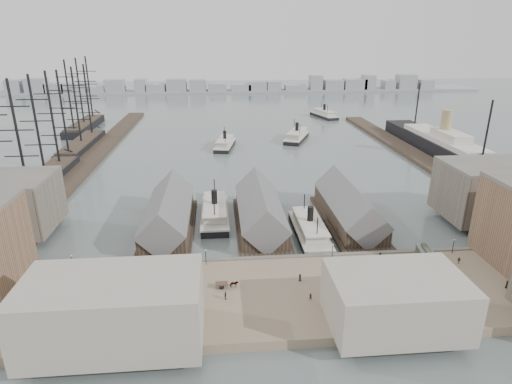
{
  "coord_description": "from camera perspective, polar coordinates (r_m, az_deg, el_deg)",
  "views": [
    {
      "loc": [
        -11.15,
        -95.55,
        52.22
      ],
      "look_at": [
        0.0,
        30.0,
        6.0
      ],
      "focal_mm": 30.0,
      "sensor_mm": 36.0,
      "label": 1
    }
  ],
  "objects": [
    {
      "name": "ground",
      "position": [
        109.46,
        1.4,
        -8.36
      ],
      "size": [
        900.0,
        900.0,
        0.0
      ],
      "primitive_type": "plane",
      "color": "#4E5A5A",
      "rests_on": "ground"
    },
    {
      "name": "quay",
      "position": [
        91.95,
        2.84,
        -13.74
      ],
      "size": [
        180.0,
        30.0,
        2.0
      ],
      "primitive_type": "cube",
      "color": "#796751",
      "rests_on": "ground"
    },
    {
      "name": "seawall",
      "position": [
        104.38,
        1.73,
        -9.16
      ],
      "size": [
        180.0,
        1.2,
        2.3
      ],
      "primitive_type": "cube",
      "color": "#59544C",
      "rests_on": "ground"
    },
    {
      "name": "west_wharf",
      "position": [
        210.04,
        -20.68,
        4.66
      ],
      "size": [
        10.0,
        220.0,
        1.6
      ],
      "primitive_type": "cube",
      "color": "#2D231C",
      "rests_on": "ground"
    },
    {
      "name": "east_wharf",
      "position": [
        212.18,
        20.02,
        4.89
      ],
      "size": [
        10.0,
        180.0,
        1.6
      ],
      "primitive_type": "cube",
      "color": "#2D231C",
      "rests_on": "ground"
    },
    {
      "name": "ferry_shed_west",
      "position": [
        122.98,
        -11.62,
        -3.06
      ],
      "size": [
        14.0,
        42.0,
        12.6
      ],
      "color": "#2D231C",
      "rests_on": "ground"
    },
    {
      "name": "ferry_shed_center",
      "position": [
        122.59,
        0.54,
        -2.7
      ],
      "size": [
        14.0,
        42.0,
        12.6
      ],
      "color": "#2D231C",
      "rests_on": "ground"
    },
    {
      "name": "ferry_shed_east",
      "position": [
        127.61,
        12.25,
        -2.24
      ],
      "size": [
        14.0,
        42.0,
        12.6
      ],
      "color": "#2D231C",
      "rests_on": "ground"
    },
    {
      "name": "warehouse_west_back",
      "position": [
        135.0,
        -30.58,
        -1.46
      ],
      "size": [
        26.0,
        20.0,
        14.0
      ],
      "primitive_type": "cube",
      "color": "#60564C",
      "rests_on": "west_land"
    },
    {
      "name": "warehouse_east_back",
      "position": [
        142.52,
        28.99,
        0.09
      ],
      "size": [
        28.0,
        20.0,
        15.0
      ],
      "primitive_type": "cube",
      "color": "#60564C",
      "rests_on": "east_land"
    },
    {
      "name": "street_bldg_center",
      "position": [
        83.99,
        18.13,
        -13.58
      ],
      "size": [
        24.0,
        16.0,
        10.0
      ],
      "primitive_type": "cube",
      "color": "gray",
      "rests_on": "quay"
    },
    {
      "name": "street_bldg_west",
      "position": [
        79.68,
        -18.46,
        -14.76
      ],
      "size": [
        30.0,
        16.0,
        12.0
      ],
      "primitive_type": "cube",
      "color": "gray",
      "rests_on": "quay"
    },
    {
      "name": "lamp_post_far_w",
      "position": [
        106.04,
        -23.33,
        -8.28
      ],
      "size": [
        0.44,
        0.44,
        3.92
      ],
      "color": "black",
      "rests_on": "quay"
    },
    {
      "name": "lamp_post_near_w",
      "position": [
        100.56,
        -6.73,
        -8.21
      ],
      "size": [
        0.44,
        0.44,
        3.92
      ],
      "color": "black",
      "rests_on": "quay"
    },
    {
      "name": "lamp_post_near_e",
      "position": [
        103.84,
        10.19,
        -7.44
      ],
      "size": [
        0.44,
        0.44,
        3.92
      ],
      "color": "black",
      "rests_on": "quay"
    },
    {
      "name": "lamp_post_far_e",
      "position": [
        115.11,
        24.85,
        -6.25
      ],
      "size": [
        0.44,
        0.44,
        3.92
      ],
      "color": "black",
      "rests_on": "quay"
    },
    {
      "name": "far_shore",
      "position": [
        432.49,
        -3.95,
        13.68
      ],
      "size": [
        500.0,
        40.0,
        15.72
      ],
      "color": "gray",
      "rests_on": "ground"
    },
    {
      "name": "ferry_docked_west",
      "position": [
        129.55,
        -5.51,
        -2.64
      ],
      "size": [
        8.15,
        27.18,
        9.71
      ],
      "color": "black",
      "rests_on": "ground"
    },
    {
      "name": "ferry_docked_east",
      "position": [
        118.75,
        7.17,
        -4.95
      ],
      "size": [
        7.86,
        26.2,
        9.36
      ],
      "color": "black",
      "rests_on": "ground"
    },
    {
      "name": "ferry_open_near",
      "position": [
        213.01,
        -4.16,
        6.48
      ],
      "size": [
        11.92,
        26.08,
        8.98
      ],
      "rotation": [
        0.0,
        0.0,
        -0.18
      ],
      "color": "black",
      "rests_on": "ground"
    },
    {
      "name": "ferry_open_mid",
      "position": [
        229.16,
        5.45,
        7.47
      ],
      "size": [
        18.26,
        28.79,
        9.9
      ],
      "rotation": [
        0.0,
        0.0,
        -0.39
      ],
      "color": "black",
      "rests_on": "ground"
    },
    {
      "name": "ferry_open_far",
      "position": [
        297.51,
        9.06,
        10.22
      ],
      "size": [
        15.0,
        27.82,
        9.52
      ],
      "rotation": [
        0.0,
        0.0,
        0.28
      ],
      "color": "black",
      "rests_on": "ground"
    },
    {
      "name": "sailing_ship_near",
      "position": [
        170.06,
        -27.12,
        1.01
      ],
      "size": [
        9.7,
        66.85,
        39.9
      ],
      "color": "black",
      "rests_on": "ground"
    },
    {
      "name": "sailing_ship_mid",
      "position": [
        225.12,
        -22.22,
        5.96
      ],
      "size": [
        9.47,
        54.72,
        38.94
      ],
      "color": "black",
      "rests_on": "ground"
    },
    {
      "name": "sailing_ship_far",
      "position": [
        274.06,
        -21.91,
        8.34
      ],
      "size": [
        9.89,
        54.92,
        40.64
      ],
      "color": "black",
      "rests_on": "ground"
    },
    {
      "name": "ocean_steamer",
      "position": [
        216.57,
        23.65,
        5.71
      ],
      "size": [
        14.23,
        103.97,
        20.79
      ],
      "color": "black",
      "rests_on": "ground"
    },
    {
      "name": "tram",
      "position": [
        106.02,
        21.93,
        -8.53
      ],
      "size": [
        4.32,
        11.08,
        3.84
      ],
      "rotation": [
        0.0,
        0.0,
        -0.14
      ],
      "color": "black",
      "rests_on": "quay"
    },
    {
      "name": "horse_cart_left",
      "position": [
        100.34,
        -19.97,
        -10.7
      ],
      "size": [
        4.78,
        3.41,
        1.65
      ],
      "rotation": [
        0.0,
        0.0,
        1.09
      ],
      "color": "black",
      "rests_on": "quay"
    },
    {
      "name": "horse_cart_center",
      "position": [
        92.57,
        -3.51,
        -12.18
      ],
      "size": [
        4.85,
        1.61,
        1.53
      ],
      "rotation": [
        0.0,
        0.0,
        1.62
      ],
      "color": "black",
      "rests_on": "quay"
    },
    {
      "name": "horse_cart_right",
      "position": [
        96.79,
        15.26,
        -11.38
      ],
      "size": [
        4.69,
        3.47,
        1.48
      ],
      "rotation": [
        0.0,
        0.0,
        2.07
      ],
      "color": "black",
      "rests_on": "quay"
    },
    {
      "name": "pedestrian_0",
      "position": [
        108.36,
        -27.4,
        -9.46
      ],
      "size": [
        0.64,
        0.49,
        1.65
      ],
      "primitive_type": "imported",
      "rotation": [
        0.0,
        0.0,
        0.08
      ],
      "color": "black",
      "rests_on": "quay"
    },
    {
      "name": "pedestrian_1",
      "position": [
        96.88,
        -23.58,
        -12.4
      ],
      "size": [
        0.94,
        1.01,
        1.66
      ],
      "primitive_type": "imported",
      "rotation": [
        0.0,
        0.0,
        2.07
      ],
      "color": "black",
      "rests_on": "quay"
    },
    {
      "name": "pedestrian_2",
      "position": [
        99.69,
        -9.76,
        -9.85
      ],
      "size": [
        1.3,
        1.07,
        1.75
      ],
      "primitive_type": "imported",
      "rotation": [
        0.0,
        0.0,
        5.85
      ],
      "color": "black",
      "rests_on": "quay"
    },
    {
      "name": "pedestrian_3",
      "position": [
        88.97,
        -4.1,
        -13.61
      ],
      "size": [
        0.71,
        1.1,
        1.74
      ],
      "primitive_type": "imported",
      "rotation": [
        0.0,
        0.0,
        1.26
      ],
      "color": "black",
      "rests_on": "quay"
    },
    {
      "name": "pedestrian_4",
      "position": [
        95.08,
        5.88,
        -11.28
      ],
      "size": [
        0.83,
        0.96,
        1.66
      ],
      "primitive_type": "imported",
      "rotation": [
        0.0,
        0.0,
        5.16
      ],
      "color": "black",
      "rests_on": "quay"
    },
    {
      "name": "pedestrian_5",
      "position": [
        89.23,
        7.28,
        -13.67
      ],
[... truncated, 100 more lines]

